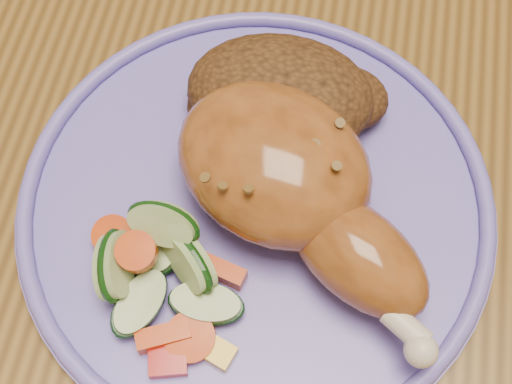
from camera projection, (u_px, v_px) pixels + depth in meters
ground at (318, 362)px, 1.14m from camera, size 4.00×4.00×0.00m
dining_table at (385, 167)px, 0.54m from camera, size 0.90×1.40×0.75m
plate at (256, 207)px, 0.43m from camera, size 0.29×0.29×0.01m
plate_rim at (256, 199)px, 0.42m from camera, size 0.28×0.28×0.01m
chicken_leg at (294, 185)px, 0.40m from camera, size 0.18×0.17×0.06m
rice_pilaf at (284, 96)px, 0.44m from camera, size 0.12×0.08×0.05m
vegetable_pile at (160, 275)px, 0.39m from camera, size 0.10×0.10×0.05m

